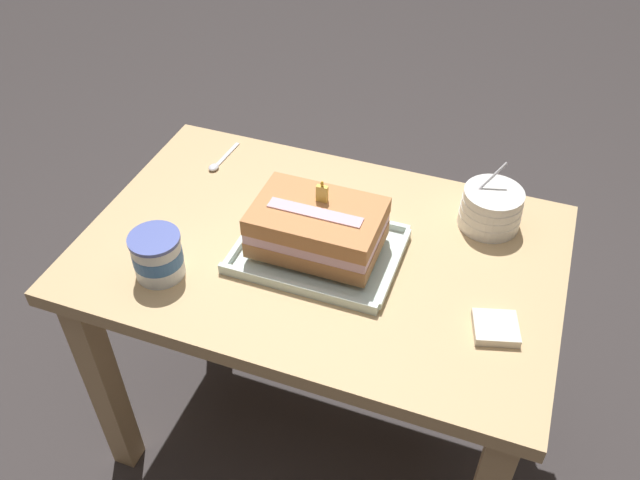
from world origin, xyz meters
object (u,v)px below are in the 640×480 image
object	(u,v)px
ice_cream_tub	(157,255)
napkin_pile	(496,328)
birthday_cake	(319,228)
serving_spoon_near_tray	(217,164)
bowl_stack	(491,208)
foil_tray	(319,251)

from	to	relation	value
ice_cream_tub	napkin_pile	bearing A→B (deg)	6.86
birthday_cake	serving_spoon_near_tray	bearing A→B (deg)	148.54
bowl_stack	ice_cream_tub	size ratio (longest dim) A/B	1.40
foil_tray	bowl_stack	bearing A→B (deg)	34.63
foil_tray	napkin_pile	world-z (taller)	foil_tray
bowl_stack	napkin_pile	distance (m)	0.32
foil_tray	serving_spoon_near_tray	bearing A→B (deg)	148.54
birthday_cake	serving_spoon_near_tray	size ratio (longest dim) A/B	1.91
birthday_cake	serving_spoon_near_tray	distance (m)	0.42
serving_spoon_near_tray	napkin_pile	size ratio (longest dim) A/B	1.35
bowl_stack	serving_spoon_near_tray	distance (m)	0.68
serving_spoon_near_tray	ice_cream_tub	bearing A→B (deg)	-80.84
serving_spoon_near_tray	foil_tray	bearing A→B (deg)	-31.46
bowl_stack	serving_spoon_near_tray	xyz separation A→B (m)	(-0.68, -0.01, -0.04)
foil_tray	bowl_stack	world-z (taller)	bowl_stack
serving_spoon_near_tray	napkin_pile	bearing A→B (deg)	-22.21
bowl_stack	napkin_pile	world-z (taller)	bowl_stack
birthday_cake	napkin_pile	world-z (taller)	birthday_cake
birthday_cake	ice_cream_tub	size ratio (longest dim) A/B	2.51
ice_cream_tub	serving_spoon_near_tray	bearing A→B (deg)	99.16
ice_cream_tub	birthday_cake	bearing A→B (deg)	30.26
bowl_stack	ice_cream_tub	world-z (taller)	bowl_stack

